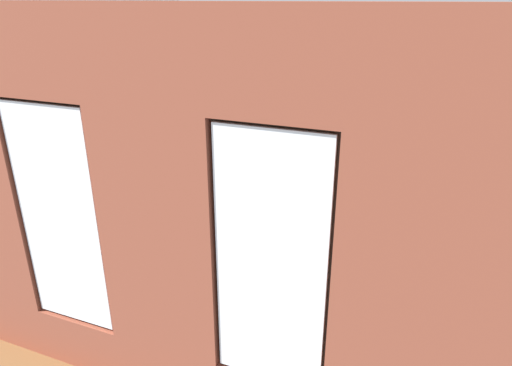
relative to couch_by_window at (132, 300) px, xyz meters
name	(u,v)px	position (x,y,z in m)	size (l,w,h in m)	color
ground_plane	(274,251)	(-0.88, -2.12, -0.38)	(6.39, 6.30, 0.10)	brown
brick_wall_with_windows	(157,232)	(-0.88, 0.65, 1.33)	(5.79, 0.30, 3.33)	brown
white_wall_right	(90,120)	(1.97, -1.92, 1.33)	(0.10, 5.30, 3.33)	silver
couch_by_window	(132,300)	(0.00, 0.00, 0.00)	(1.91, 0.87, 0.80)	black
couch_left	(440,271)	(-3.07, -1.82, 0.00)	(0.88, 1.75, 0.80)	black
coffee_table	(256,211)	(-0.47, -2.43, 0.06)	(1.56, 0.84, 0.44)	tan
cup_ceramic	(286,206)	(-0.90, -2.58, 0.15)	(0.07, 0.07, 0.09)	silver
table_plant_small	(247,195)	(-0.27, -2.53, 0.24)	(0.15, 0.15, 0.24)	gray
remote_black	(224,206)	(0.00, -2.30, 0.12)	(0.05, 0.17, 0.02)	black
remote_silver	(260,212)	(-0.59, -2.30, 0.12)	(0.05, 0.17, 0.02)	#B2B2B7
media_console	(111,214)	(1.67, -1.75, -0.08)	(1.10, 0.42, 0.50)	black
tv_flatscreen	(106,176)	(1.67, -1.75, 0.56)	(1.07, 0.20, 0.77)	black
papasan_chair	(316,173)	(-0.92, -4.20, 0.11)	(1.09, 1.09, 0.69)	olive
potted_plant_foreground_right	(203,150)	(1.37, -4.22, 0.24)	(0.59, 0.59, 0.87)	#47423D
potted_plant_mid_room_small	(328,211)	(-1.53, -2.57, 0.18)	(0.43, 0.43, 0.75)	gray
potted_plant_near_tv	(90,219)	(1.13, -0.74, 0.41)	(0.89, 0.92, 1.32)	#9E5638
potted_plant_by_left_couch	(413,223)	(-2.67, -3.14, -0.06)	(0.20, 0.20, 0.42)	#47423D
potted_plant_between_couches	(255,302)	(-1.42, -0.05, 0.34)	(0.71, 0.84, 1.13)	#9E5638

